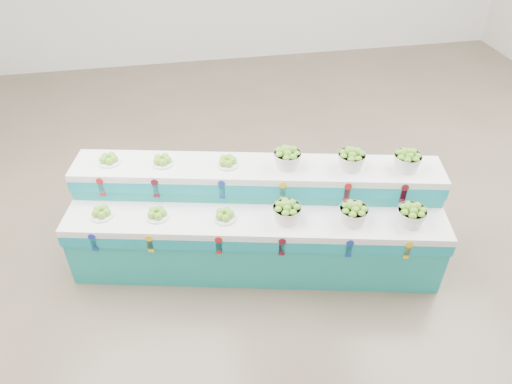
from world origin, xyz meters
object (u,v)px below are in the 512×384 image
display_stand (256,220)px  basket_upper_right (407,160)px  plate_upper_mid (162,160)px  basket_lower_left (287,212)px

display_stand → basket_upper_right: 1.58m
display_stand → basket_upper_right: bearing=8.9°
plate_upper_mid → basket_upper_right: basket_upper_right is taller
basket_lower_left → plate_upper_mid: plate_upper_mid is taller
basket_lower_left → plate_upper_mid: size_ratio=1.21×
basket_upper_right → display_stand: bearing=176.3°
display_stand → basket_lower_left: (0.24, -0.29, 0.31)m
plate_upper_mid → basket_upper_right: bearing=-12.6°
basket_lower_left → basket_upper_right: 1.27m
basket_upper_right → plate_upper_mid: bearing=167.4°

